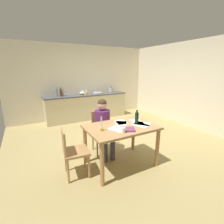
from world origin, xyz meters
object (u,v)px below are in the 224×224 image
(bottle_vinegar, at_px, (61,92))
(wine_glass_near_sink, at_px, (86,91))
(person_seated, at_px, (103,124))
(mixing_bowl, at_px, (82,93))
(coffee_mug, at_px, (124,130))
(bottle_wine_red, at_px, (62,92))
(candlestick, at_px, (101,127))
(sink_unit, at_px, (98,93))
(wine_glass_by_kettle, at_px, (83,91))
(book_magazine, at_px, (129,129))
(bottle_oil, at_px, (56,92))
(wine_glass_back_left, at_px, (82,91))
(chair_at_table, at_px, (101,129))
(teacup_on_counter, at_px, (86,94))
(stovetop_kettle, at_px, (111,90))
(dining_table, at_px, (121,132))
(wine_bottle_on_table, at_px, (137,118))
(chair_side_empty, at_px, (72,151))

(bottle_vinegar, bearing_deg, wine_glass_near_sink, 9.20)
(person_seated, bearing_deg, mixing_bowl, 80.42)
(coffee_mug, bearing_deg, bottle_wine_red, 93.32)
(mixing_bowl, bearing_deg, candlestick, -103.25)
(sink_unit, relative_size, wine_glass_by_kettle, 2.34)
(bottle_vinegar, distance_m, wine_glass_near_sink, 0.96)
(book_magazine, relative_size, mixing_bowl, 1.09)
(wine_glass_near_sink, height_order, wine_glass_by_kettle, same)
(book_magazine, bearing_deg, coffee_mug, -132.43)
(bottle_oil, distance_m, wine_glass_by_kettle, 0.96)
(wine_glass_back_left, bearing_deg, candlestick, -103.20)
(candlestick, bearing_deg, bottle_wine_red, 88.59)
(chair_at_table, distance_m, sink_unit, 2.68)
(book_magazine, height_order, teacup_on_counter, teacup_on_counter)
(wine_glass_by_kettle, bearing_deg, stovetop_kettle, -7.96)
(dining_table, xyz_separation_m, coffee_mug, (-0.13, -0.28, 0.16))
(stovetop_kettle, bearing_deg, wine_glass_near_sink, 171.08)
(person_seated, distance_m, wine_glass_back_left, 2.80)
(book_magazine, height_order, wine_glass_near_sink, wine_glass_near_sink)
(dining_table, bearing_deg, wine_glass_back_left, 83.57)
(candlestick, distance_m, wine_bottle_on_table, 0.75)
(dining_table, height_order, bottle_oil, bottle_oil)
(wine_bottle_on_table, xyz_separation_m, wine_glass_by_kettle, (0.09, 3.28, 0.12))
(sink_unit, distance_m, wine_glass_by_kettle, 0.52)
(dining_table, distance_m, wine_glass_back_left, 3.31)
(chair_at_table, relative_size, stovetop_kettle, 4.02)
(wine_bottle_on_table, height_order, sink_unit, sink_unit)
(coffee_mug, relative_size, book_magazine, 0.51)
(chair_at_table, bearing_deg, dining_table, -82.97)
(chair_side_empty, xyz_separation_m, candlestick, (0.48, -0.13, 0.37))
(dining_table, height_order, bottle_wine_red, bottle_wine_red)
(chair_side_empty, bearing_deg, wine_bottle_on_table, -4.68)
(bottle_vinegar, bearing_deg, bottle_wine_red, 42.09)
(stovetop_kettle, bearing_deg, mixing_bowl, 177.42)
(dining_table, bearing_deg, wine_glass_by_kettle, 82.45)
(bottle_wine_red, distance_m, wine_glass_by_kettle, 0.77)
(dining_table, distance_m, chair_side_empty, 0.91)
(book_magazine, bearing_deg, dining_table, 122.04)
(candlestick, distance_m, book_magazine, 0.47)
(dining_table, xyz_separation_m, stovetop_kettle, (1.51, 3.12, 0.34))
(book_magazine, relative_size, stovetop_kettle, 0.93)
(teacup_on_counter, bearing_deg, stovetop_kettle, 7.80)
(coffee_mug, xyz_separation_m, wine_bottle_on_table, (0.47, 0.27, 0.07))
(mixing_bowl, bearing_deg, chair_side_empty, -111.85)
(wine_bottle_on_table, distance_m, bottle_wine_red, 3.26)
(person_seated, bearing_deg, dining_table, -79.41)
(bottle_oil, xyz_separation_m, wine_glass_near_sink, (1.07, 0.06, -0.02))
(dining_table, height_order, stovetop_kettle, stovetop_kettle)
(bottle_oil, xyz_separation_m, bottle_vinegar, (0.12, -0.09, -0.00))
(bottle_oil, distance_m, bottle_vinegar, 0.16)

